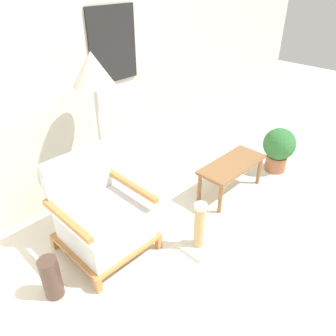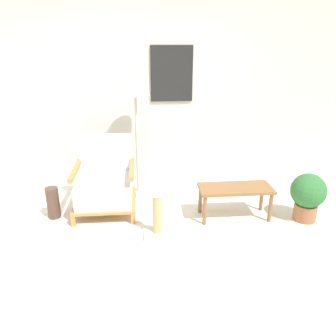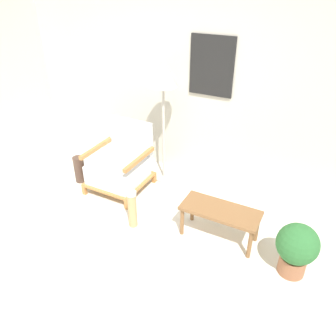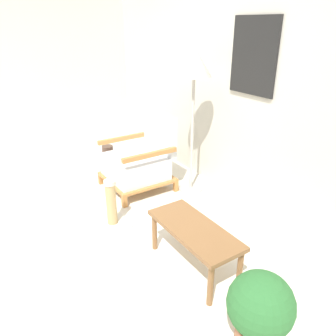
# 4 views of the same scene
# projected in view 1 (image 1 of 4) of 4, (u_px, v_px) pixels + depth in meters

# --- Properties ---
(ground_plane) EXTENTS (14.00, 14.00, 0.00)m
(ground_plane) POSITION_uv_depth(u_px,v_px,m) (245.00, 286.00, 2.67)
(ground_plane) COLOR silver
(wall_back) EXTENTS (8.00, 0.09, 2.70)m
(wall_back) POSITION_uv_depth(u_px,v_px,m) (82.00, 71.00, 3.16)
(wall_back) COLOR beige
(wall_back) RESTS_ON ground_plane
(armchair) EXTENTS (0.72, 0.72, 0.88)m
(armchair) POSITION_uv_depth(u_px,v_px,m) (101.00, 218.00, 2.88)
(armchair) COLOR #B2753D
(armchair) RESTS_ON ground_plane
(floor_lamp) EXTENTS (0.37, 0.37, 1.62)m
(floor_lamp) POSITION_uv_depth(u_px,v_px,m) (94.00, 80.00, 2.85)
(floor_lamp) COLOR #B7B2A8
(floor_lamp) RESTS_ON ground_plane
(coffee_table) EXTENTS (0.84, 0.36, 0.39)m
(coffee_table) POSITION_uv_depth(u_px,v_px,m) (232.00, 167.00, 3.60)
(coffee_table) COLOR brown
(coffee_table) RESTS_ON ground_plane
(vase) EXTENTS (0.15, 0.15, 0.38)m
(vase) POSITION_uv_depth(u_px,v_px,m) (51.00, 278.00, 2.50)
(vase) COLOR #473328
(vase) RESTS_ON ground_plane
(potted_plant) EXTENTS (0.39, 0.39, 0.56)m
(potted_plant) POSITION_uv_depth(u_px,v_px,m) (279.00, 147.00, 4.02)
(potted_plant) COLOR #935B3D
(potted_plant) RESTS_ON ground_plane
(scratching_post) EXTENTS (0.29, 0.29, 0.49)m
(scratching_post) POSITION_uv_depth(u_px,v_px,m) (199.00, 232.00, 2.95)
(scratching_post) COLOR beige
(scratching_post) RESTS_ON ground_plane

